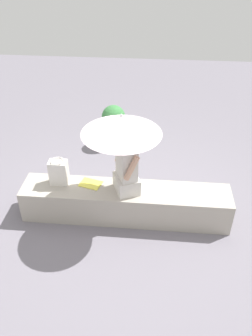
{
  "coord_description": "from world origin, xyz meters",
  "views": [
    {
      "loc": [
        0.33,
        -3.46,
        3.26
      ],
      "look_at": [
        0.01,
        -0.0,
        0.81
      ],
      "focal_mm": 36.22,
      "sensor_mm": 36.0,
      "label": 1
    }
  ],
  "objects": [
    {
      "name": "stone_bench",
      "position": [
        0.0,
        0.0,
        0.23
      ],
      "size": [
        2.77,
        0.5,
        0.46
      ],
      "primitive_type": "cube",
      "color": "#A8A093",
      "rests_on": "ground"
    },
    {
      "name": "ground_plane",
      "position": [
        0.0,
        0.0,
        0.0
      ],
      "size": [
        14.0,
        14.0,
        0.0
      ],
      "primitive_type": "plane",
      "color": "slate"
    },
    {
      "name": "magazine",
      "position": [
        -0.48,
        0.07,
        0.47
      ],
      "size": [
        0.32,
        0.27,
        0.01
      ],
      "primitive_type": "cube",
      "rotation": [
        0.0,
        0.0,
        -0.27
      ],
      "color": "#EAE04C",
      "rests_on": "stone_bench"
    },
    {
      "name": "handbag_black",
      "position": [
        -0.89,
        0.06,
        0.64
      ],
      "size": [
        0.24,
        0.18,
        0.36
      ],
      "color": "silver",
      "rests_on": "stone_bench"
    },
    {
      "name": "planter_near",
      "position": [
        -0.39,
        1.92,
        0.39
      ],
      "size": [
        0.42,
        0.42,
        0.75
      ],
      "color": "gray",
      "rests_on": "ground"
    },
    {
      "name": "person_seated",
      "position": [
        0.02,
        -0.01,
        0.85
      ],
      "size": [
        0.39,
        0.51,
        0.9
      ],
      "color": "beige",
      "rests_on": "stone_bench"
    },
    {
      "name": "parasol",
      "position": [
        -0.04,
        -0.07,
        1.45
      ],
      "size": [
        0.94,
        0.94,
        1.13
      ],
      "color": "#B7B7BC",
      "rests_on": "stone_bench"
    }
  ]
}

